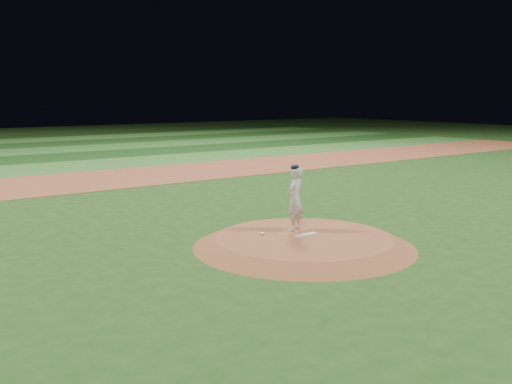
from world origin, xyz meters
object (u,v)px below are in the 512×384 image
pitching_rubber (305,235)px  pitcher_on_mound (295,198)px  pitchers_mound (304,242)px  rosin_bag (263,233)px

pitching_rubber → pitcher_on_mound: bearing=78.5°
pitching_rubber → pitchers_mound: bearing=-146.9°
pitching_rubber → rosin_bag: bearing=141.2°
pitching_rubber → pitcher_on_mound: (0.13, 0.58, 0.83)m
pitchers_mound → pitcher_on_mound: size_ratio=3.20×
pitchers_mound → rosin_bag: (-0.71, 0.76, 0.16)m
pitching_rubber → rosin_bag: 1.07m
pitchers_mound → pitching_rubber: pitching_rubber is taller
pitchers_mound → pitcher_on_mound: pitcher_on_mound is taller
rosin_bag → pitchers_mound: bearing=-47.0°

